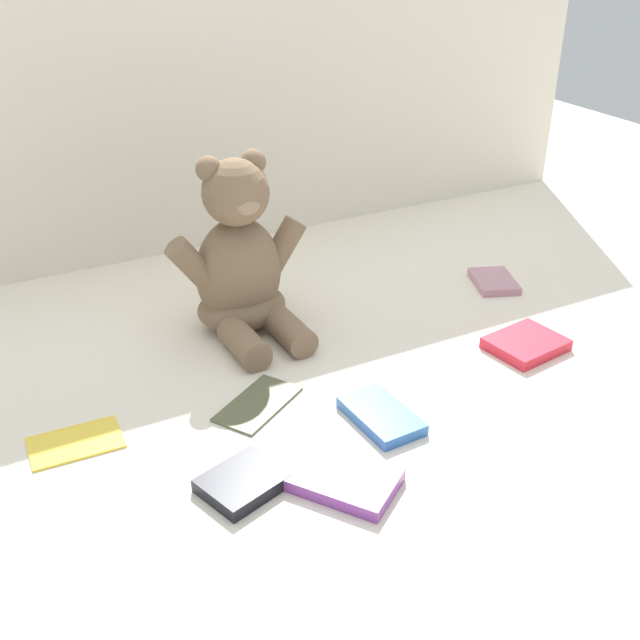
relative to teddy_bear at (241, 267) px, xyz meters
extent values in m
plane|color=silver|center=(0.06, -0.10, -0.11)|extent=(3.20, 3.20, 0.00)
cube|color=silver|center=(0.06, 0.37, 0.22)|extent=(1.86, 0.03, 0.66)
ellipsoid|color=#7A6047|center=(0.00, 0.01, -0.02)|extent=(0.15, 0.12, 0.19)
ellipsoid|color=#7A6047|center=(0.00, 0.01, -0.08)|extent=(0.16, 0.13, 0.07)
sphere|color=#7A6047|center=(0.00, 0.01, 0.13)|extent=(0.11, 0.11, 0.11)
ellipsoid|color=#997C5E|center=(0.00, -0.04, 0.12)|extent=(0.05, 0.03, 0.03)
sphere|color=#7A6047|center=(-0.04, 0.02, 0.17)|extent=(0.04, 0.04, 0.04)
sphere|color=#7A6047|center=(0.04, 0.02, 0.17)|extent=(0.04, 0.04, 0.04)
cylinder|color=#7A6047|center=(-0.08, 0.00, 0.02)|extent=(0.09, 0.04, 0.10)
cylinder|color=#7A6047|center=(0.08, 0.01, 0.02)|extent=(0.09, 0.04, 0.10)
cylinder|color=#7A6047|center=(-0.04, -0.10, -0.09)|extent=(0.05, 0.11, 0.05)
cylinder|color=#7A6047|center=(0.04, -0.09, -0.09)|extent=(0.05, 0.11, 0.05)
cube|color=purple|center=(-0.05, -0.44, -0.10)|extent=(0.15, 0.16, 0.02)
cube|color=#54593D|center=(-0.07, -0.23, -0.11)|extent=(0.15, 0.13, 0.01)
cube|color=#B0798B|center=(0.48, -0.07, -0.10)|extent=(0.10, 0.12, 0.01)
cube|color=yellow|center=(-0.33, -0.20, -0.11)|extent=(0.12, 0.08, 0.01)
cube|color=red|center=(0.38, -0.29, -0.10)|extent=(0.13, 0.11, 0.02)
cube|color=#2F63AB|center=(0.06, -0.34, -0.10)|extent=(0.08, 0.13, 0.02)
cube|color=black|center=(-0.16, -0.39, -0.10)|extent=(0.12, 0.11, 0.02)
camera|label=1|loc=(-0.42, -1.09, 0.54)|focal=43.35mm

